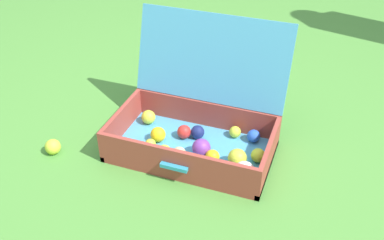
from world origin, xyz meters
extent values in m
plane|color=#4C8C38|center=(0.00, 0.00, 0.00)|extent=(16.00, 16.00, 0.00)
cube|color=#4799C6|center=(-0.01, 0.02, 0.01)|extent=(0.67, 0.38, 0.03)
cube|color=#9E3D33|center=(-0.34, 0.02, 0.07)|extent=(0.02, 0.38, 0.15)
cube|color=#9E3D33|center=(0.31, 0.02, 0.07)|extent=(0.02, 0.38, 0.15)
cube|color=#9E3D33|center=(-0.01, -0.16, 0.07)|extent=(0.63, 0.02, 0.15)
cube|color=#9E3D33|center=(-0.01, 0.20, 0.07)|extent=(0.63, 0.02, 0.15)
cube|color=#4799C6|center=(-0.01, 0.27, 0.33)|extent=(0.67, 0.13, 0.37)
cube|color=teal|center=(-0.01, -0.18, 0.08)|extent=(0.11, 0.02, 0.02)
sphere|color=red|center=(-0.07, 0.08, 0.06)|extent=(0.06, 0.06, 0.06)
sphere|color=#CCDB38|center=(-0.10, -0.07, 0.05)|extent=(0.06, 0.06, 0.06)
sphere|color=purple|center=(0.04, -0.01, 0.06)|extent=(0.08, 0.08, 0.08)
sphere|color=#CCDB38|center=(0.13, 0.16, 0.05)|extent=(0.05, 0.05, 0.05)
sphere|color=#CCDB38|center=(0.19, -0.03, 0.06)|extent=(0.08, 0.08, 0.08)
sphere|color=#CCDB38|center=(0.27, 0.03, 0.05)|extent=(0.06, 0.06, 0.06)
sphere|color=#D1B784|center=(-0.04, -0.07, 0.05)|extent=(0.06, 0.06, 0.06)
sphere|color=#CCDB38|center=(-0.26, 0.12, 0.06)|extent=(0.06, 0.06, 0.06)
sphere|color=yellow|center=(-0.17, 0.02, 0.06)|extent=(0.07, 0.07, 0.07)
sphere|color=#CCDB38|center=(-0.17, -0.05, 0.05)|extent=(0.05, 0.05, 0.05)
sphere|color=blue|center=(0.22, 0.15, 0.05)|extent=(0.06, 0.06, 0.06)
sphere|color=yellow|center=(0.10, -0.04, 0.05)|extent=(0.06, 0.06, 0.06)
sphere|color=white|center=(0.24, -0.10, 0.07)|extent=(0.08, 0.08, 0.08)
sphere|color=navy|center=(-0.02, 0.09, 0.05)|extent=(0.06, 0.06, 0.06)
sphere|color=#CCDB38|center=(-0.56, -0.18, 0.03)|extent=(0.07, 0.07, 0.07)
camera|label=1|loc=(0.49, -1.37, 1.20)|focal=41.76mm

